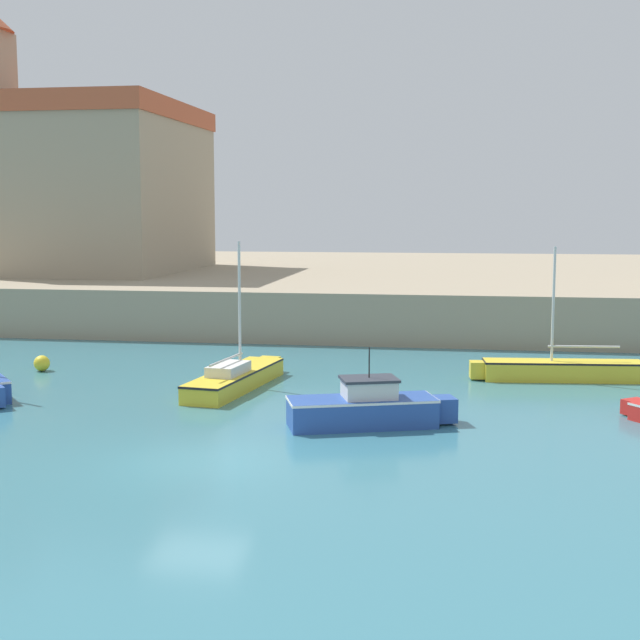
# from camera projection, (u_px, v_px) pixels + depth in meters

# --- Properties ---
(ground_plane) EXTENTS (200.00, 200.00, 0.00)m
(ground_plane) POSITION_uv_depth(u_px,v_px,m) (196.00, 461.00, 22.64)
(ground_plane) COLOR teal
(quay_seawall) EXTENTS (120.00, 40.00, 2.46)m
(quay_seawall) POSITION_uv_depth(u_px,v_px,m) (365.00, 284.00, 61.30)
(quay_seawall) COLOR gray
(quay_seawall) RESTS_ON ground
(sailboat_yellow_1) EXTENTS (2.30, 6.99, 5.24)m
(sailboat_yellow_1) POSITION_uv_depth(u_px,v_px,m) (236.00, 377.00, 31.80)
(sailboat_yellow_1) COLOR yellow
(sailboat_yellow_1) RESTS_ON ground
(sailboat_yellow_2) EXTENTS (6.47, 1.74, 5.01)m
(sailboat_yellow_2) POSITION_uv_depth(u_px,v_px,m) (560.00, 369.00, 33.28)
(sailboat_yellow_2) COLOR yellow
(sailboat_yellow_2) RESTS_ON ground
(motorboat_blue_5) EXTENTS (5.12, 2.84, 2.35)m
(motorboat_blue_5) POSITION_uv_depth(u_px,v_px,m) (367.00, 408.00, 26.25)
(motorboat_blue_5) COLOR #284C9E
(motorboat_blue_5) RESTS_ON ground
(mooring_buoy) EXTENTS (0.63, 0.63, 0.63)m
(mooring_buoy) POSITION_uv_depth(u_px,v_px,m) (42.00, 363.00, 35.22)
(mooring_buoy) COLOR yellow
(mooring_buoy) RESTS_ON ground
(church) EXTENTS (14.23, 14.99, 16.71)m
(church) POSITION_uv_depth(u_px,v_px,m) (91.00, 181.00, 56.31)
(church) COLOR gray
(church) RESTS_ON quay_seawall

